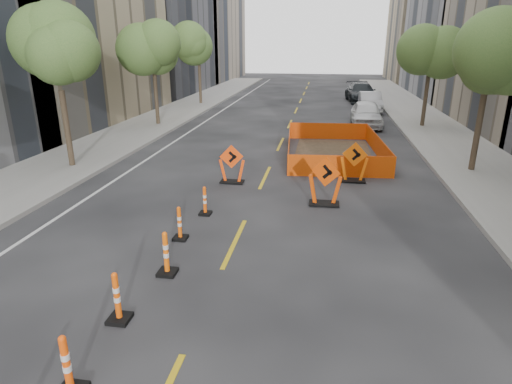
% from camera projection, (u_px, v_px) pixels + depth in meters
% --- Properties ---
extents(ground_plane, '(140.00, 140.00, 0.00)m').
position_uv_depth(ground_plane, '(191.00, 337.00, 7.92)').
color(ground_plane, black).
extents(sidewalk_left, '(4.00, 90.00, 0.15)m').
position_uv_depth(sidewalk_left, '(84.00, 155.00, 20.41)').
color(sidewalk_left, gray).
rests_on(sidewalk_left, ground).
extents(sidewalk_right, '(4.00, 90.00, 0.15)m').
position_uv_depth(sidewalk_right, '(486.00, 172.00, 17.74)').
color(sidewalk_right, gray).
rests_on(sidewalk_right, ground).
extents(bld_left_d, '(12.00, 16.00, 14.00)m').
position_uv_depth(bld_left_d, '(143.00, 23.00, 44.63)').
color(bld_left_d, '#4C4C51').
rests_on(bld_left_d, ground).
extents(bld_left_e, '(12.00, 20.00, 20.00)m').
position_uv_depth(bld_left_e, '(189.00, 5.00, 58.91)').
color(bld_left_e, gray).
rests_on(bld_left_e, ground).
extents(bld_right_e, '(12.00, 14.00, 16.00)m').
position_uv_depth(bld_right_e, '(440.00, 19.00, 57.33)').
color(bld_right_e, tan).
rests_on(bld_right_e, ground).
extents(tree_l_b, '(2.80, 2.80, 5.95)m').
position_uv_depth(tree_l_b, '(57.00, 59.00, 16.98)').
color(tree_l_b, '#382B1E').
rests_on(tree_l_b, ground).
extents(tree_l_c, '(2.80, 2.80, 5.95)m').
position_uv_depth(tree_l_c, '(153.00, 53.00, 26.29)').
color(tree_l_c, '#382B1E').
rests_on(tree_l_c, ground).
extents(tree_l_d, '(2.80, 2.80, 5.95)m').
position_uv_depth(tree_l_d, '(199.00, 50.00, 35.61)').
color(tree_l_d, '#382B1E').
rests_on(tree_l_d, ground).
extents(tree_r_b, '(2.80, 2.80, 5.95)m').
position_uv_depth(tree_r_b, '(490.00, 59.00, 16.35)').
color(tree_r_b, '#382B1E').
rests_on(tree_r_b, ground).
extents(tree_r_c, '(2.80, 2.80, 5.95)m').
position_uv_depth(tree_r_c, '(431.00, 53.00, 25.67)').
color(tree_r_c, '#382B1E').
rests_on(tree_r_c, ground).
extents(channelizer_2, '(0.43, 0.43, 1.08)m').
position_uv_depth(channelizer_2, '(67.00, 365.00, 6.46)').
color(channelizer_2, '#FF4E0A').
rests_on(channelizer_2, ground).
extents(channelizer_3, '(0.42, 0.42, 1.06)m').
position_uv_depth(channelizer_3, '(117.00, 297.00, 8.21)').
color(channelizer_3, '#F5540A').
rests_on(channelizer_3, ground).
extents(channelizer_4, '(0.43, 0.43, 1.09)m').
position_uv_depth(channelizer_4, '(166.00, 253.00, 9.89)').
color(channelizer_4, '#FF630A').
rests_on(channelizer_4, ground).
extents(channelizer_5, '(0.38, 0.38, 0.96)m').
position_uv_depth(channelizer_5, '(180.00, 223.00, 11.68)').
color(channelizer_5, '#F85B0A').
rests_on(channelizer_5, ground).
extents(channelizer_6, '(0.37, 0.37, 0.93)m').
position_uv_depth(channelizer_6, '(205.00, 201.00, 13.38)').
color(channelizer_6, '#FF570A').
rests_on(channelizer_6, ground).
extents(chevron_sign_left, '(1.11, 0.81, 1.50)m').
position_uv_depth(chevron_sign_left, '(232.00, 164.00, 16.33)').
color(chevron_sign_left, '#FF450A').
rests_on(chevron_sign_left, ground).
extents(chevron_sign_center, '(1.28, 1.04, 1.67)m').
position_uv_depth(chevron_sign_center, '(325.00, 181.00, 14.05)').
color(chevron_sign_center, '#DE4509').
rests_on(chevron_sign_center, ground).
extents(chevron_sign_right, '(1.14, 0.80, 1.58)m').
position_uv_depth(chevron_sign_right, '(354.00, 162.00, 16.44)').
color(chevron_sign_right, '#E35909').
rests_on(chevron_sign_right, ground).
extents(safety_fence, '(4.73, 7.48, 0.90)m').
position_uv_depth(safety_fence, '(333.00, 146.00, 20.49)').
color(safety_fence, orange).
rests_on(safety_fence, ground).
extents(parked_car_near, '(1.91, 4.69, 1.60)m').
position_uv_depth(parked_car_near, '(366.00, 114.00, 27.46)').
color(parked_car_near, silver).
rests_on(parked_car_near, ground).
extents(parked_car_mid, '(1.58, 4.52, 1.49)m').
position_uv_depth(parked_car_mid, '(370.00, 102.00, 33.21)').
color(parked_car_mid, '#B3B4B9').
rests_on(parked_car_mid, ground).
extents(parked_car_far, '(2.87, 5.94, 1.67)m').
position_uv_depth(parked_car_far, '(361.00, 93.00, 38.57)').
color(parked_car_far, black).
rests_on(parked_car_far, ground).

